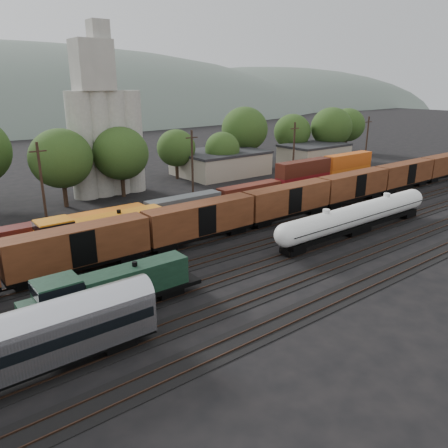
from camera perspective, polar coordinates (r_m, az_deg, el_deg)
ground at (r=50.52m, az=-1.40°, el=-4.46°), size 600.00×600.00×0.00m
tracks at (r=50.50m, az=-1.40°, el=-4.41°), size 180.00×33.20×0.20m
green_locomotive at (r=38.83m, az=-15.18°, el=-8.41°), size 16.10×2.84×4.26m
tank_car_a at (r=55.06m, az=13.08°, el=-0.16°), size 16.47×2.95×4.32m
tank_car_b at (r=65.24m, az=20.33°, el=2.03°), size 16.62×2.98×4.36m
orange_locomotive at (r=53.49m, az=-16.48°, el=-0.93°), size 18.43×3.07×4.61m
boxcar_string at (r=54.25m, az=-3.07°, el=0.62°), size 138.20×2.90×4.20m
container_wall at (r=59.26m, az=-15.14°, el=0.64°), size 160.00×2.60×5.80m
grain_silo at (r=80.26m, az=-15.26°, el=11.64°), size 13.40×5.00×29.00m
industrial_sheds at (r=82.26m, az=-12.42°, el=5.84°), size 119.38×17.26×5.10m
tree_band at (r=80.91m, az=-19.31°, el=8.99°), size 165.39×20.45×14.53m
utility_poles at (r=67.01m, az=-12.76°, el=6.30°), size 122.20×0.36×12.00m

